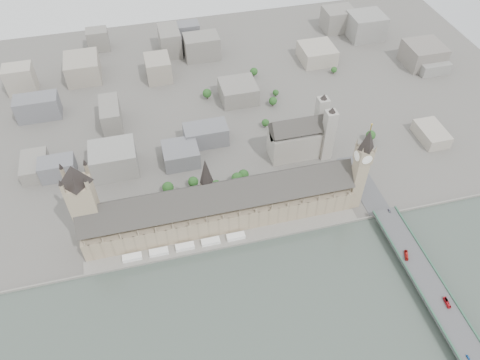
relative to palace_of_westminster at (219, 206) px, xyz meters
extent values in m
plane|color=#595651|center=(0.00, -19.70, -22.71)|extent=(900.00, 900.00, 0.00)
cube|color=slate|center=(0.00, -34.70, -21.21)|extent=(600.00, 1.50, 3.00)
cube|color=slate|center=(0.00, -27.20, -21.71)|extent=(270.00, 15.00, 2.00)
cube|color=white|center=(-90.00, -26.70, -18.71)|extent=(18.00, 7.00, 4.00)
cube|color=white|center=(-65.00, -26.70, -18.71)|extent=(18.00, 7.00, 4.00)
cube|color=white|center=(-40.00, -26.70, -18.71)|extent=(18.00, 7.00, 4.00)
cube|color=white|center=(-15.00, -26.70, -18.71)|extent=(18.00, 7.00, 4.00)
cube|color=white|center=(10.00, -26.70, -18.71)|extent=(18.00, 7.00, 4.00)
cube|color=tan|center=(0.00, 0.30, -10.21)|extent=(265.00, 40.00, 25.00)
cube|color=#302D2A|center=(0.00, 0.30, 12.37)|extent=(265.00, 40.73, 40.73)
cube|color=tan|center=(138.00, -11.70, 8.29)|extent=(12.00, 12.00, 62.00)
cube|color=#836F5A|center=(138.00, -11.70, 47.29)|extent=(14.00, 14.00, 16.00)
cylinder|color=white|center=(145.20, -11.70, 47.29)|extent=(0.60, 10.00, 10.00)
cylinder|color=white|center=(130.80, -11.70, 47.29)|extent=(0.60, 10.00, 10.00)
cylinder|color=white|center=(138.00, -4.50, 47.29)|extent=(10.00, 0.60, 10.00)
cylinder|color=white|center=(138.00, -18.90, 47.29)|extent=(10.00, 0.60, 10.00)
cone|color=black|center=(138.00, -11.70, 66.29)|extent=(17.00, 17.00, 22.00)
cylinder|color=gold|center=(138.00, -11.70, 80.29)|extent=(1.00, 1.00, 6.00)
sphere|color=gold|center=(138.00, -11.70, 83.79)|extent=(2.00, 2.00, 2.00)
cone|color=#836F5A|center=(144.50, -5.20, 59.29)|extent=(2.40, 2.40, 8.00)
cone|color=#836F5A|center=(131.50, -5.20, 59.29)|extent=(2.40, 2.40, 8.00)
cone|color=#836F5A|center=(144.50, -18.20, 59.29)|extent=(2.40, 2.40, 8.00)
cone|color=#836F5A|center=(131.50, -18.20, 59.29)|extent=(2.40, 2.40, 8.00)
cube|color=tan|center=(-122.00, 6.30, 17.29)|extent=(23.00, 23.00, 80.00)
cone|color=black|center=(-122.00, 6.30, 67.29)|extent=(30.00, 30.00, 20.00)
cylinder|color=#836F5A|center=(-10.00, 6.30, 20.29)|extent=(12.00, 12.00, 20.00)
cone|color=black|center=(-10.00, 6.30, 44.29)|extent=(13.00, 13.00, 28.00)
cube|color=#474749|center=(162.00, -107.20, -17.58)|extent=(25.00, 325.00, 10.25)
cube|color=gray|center=(105.00, 75.30, -5.71)|extent=(60.00, 28.00, 34.00)
cube|color=#302D2A|center=(105.00, 75.30, 16.29)|extent=(60.00, 28.28, 28.28)
cube|color=gray|center=(137.00, 87.30, 9.29)|extent=(12.00, 12.00, 64.00)
cube|color=gray|center=(137.00, 63.30, 9.29)|extent=(12.00, 12.00, 64.00)
imported|color=red|center=(155.83, -91.45, -10.94)|extent=(6.63, 11.04, 3.04)
imported|color=red|center=(165.99, -143.68, -11.00)|extent=(3.68, 10.70, 2.92)
imported|color=#18539F|center=(156.81, -189.83, -11.74)|extent=(1.88, 4.28, 1.43)
imported|color=gray|center=(165.54, -38.17, -11.83)|extent=(2.11, 4.46, 1.26)
camera|label=1|loc=(-53.04, -294.97, 346.53)|focal=35.00mm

